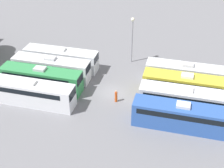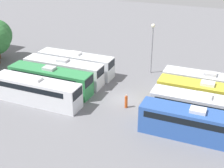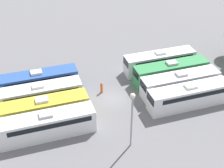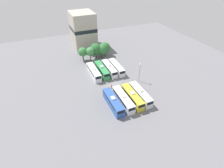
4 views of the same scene
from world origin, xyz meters
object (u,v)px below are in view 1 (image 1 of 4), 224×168
object	(u,v)px
bus_3	(186,74)
bus_7	(61,58)
bus_0	(181,116)
bus_5	(41,78)
light_pole	(132,32)
bus_4	(31,92)
bus_6	(51,68)
worker_person	(116,96)
bus_2	(186,86)
bus_1	(185,99)

from	to	relation	value
bus_3	bus_7	size ratio (longest dim) A/B	1.00
bus_3	bus_7	distance (m)	19.39
bus_0	bus_5	world-z (taller)	same
bus_5	light_pole	bearing A→B (deg)	-44.17
bus_3	bus_4	distance (m)	21.88
bus_4	bus_6	xyz separation A→B (m)	(6.71, 0.12, 0.00)
bus_0	worker_person	bearing A→B (deg)	70.09
bus_3	worker_person	world-z (taller)	bus_3
bus_2	bus_1	bearing A→B (deg)	-178.60
bus_2	bus_3	distance (m)	3.07
bus_2	bus_4	world-z (taller)	same
bus_7	light_pole	distance (m)	11.94
bus_1	bus_4	world-z (taller)	same
light_pole	bus_1	bearing A→B (deg)	-140.58
bus_2	bus_0	bearing A→B (deg)	179.22
bus_1	bus_3	world-z (taller)	same
bus_4	bus_3	bearing A→B (deg)	-63.31
bus_1	bus_7	size ratio (longest dim) A/B	1.00
bus_3	bus_7	xyz separation A→B (m)	(0.01, 19.39, 0.00)
bus_2	bus_3	bearing A→B (deg)	1.60
bus_1	light_pole	world-z (taller)	light_pole
bus_5	worker_person	world-z (taller)	bus_5
bus_4	worker_person	distance (m)	11.26
bus_0	bus_4	world-z (taller)	same
worker_person	bus_2	bearing A→B (deg)	-67.72
bus_4	worker_person	bearing A→B (deg)	-73.78
bus_6	bus_1	bearing A→B (deg)	-99.37
worker_person	bus_5	bearing A→B (deg)	88.04
bus_4	worker_person	xyz separation A→B (m)	(3.14, -10.78, -0.89)
bus_5	bus_7	size ratio (longest dim) A/B	1.00
bus_2	bus_3	size ratio (longest dim) A/B	1.00
bus_7	bus_3	bearing A→B (deg)	-90.02
bus_2	bus_7	distance (m)	19.72
bus_2	worker_person	world-z (taller)	bus_2
bus_2	bus_3	xyz separation A→B (m)	(3.06, 0.09, 0.00)
bus_0	bus_3	size ratio (longest dim) A/B	1.00
bus_2	bus_5	world-z (taller)	same
bus_5	bus_6	distance (m)	3.20
bus_6	bus_7	size ratio (longest dim) A/B	1.00
bus_1	bus_5	world-z (taller)	same
bus_3	bus_6	bearing A→B (deg)	99.01
bus_7	bus_6	bearing A→B (deg)	174.89
bus_1	bus_7	xyz separation A→B (m)	(6.40, 19.56, 0.00)
bus_2	bus_7	world-z (taller)	same
bus_1	light_pole	size ratio (longest dim) A/B	1.53
worker_person	bus_0	bearing A→B (deg)	-109.91
bus_7	light_pole	bearing A→B (deg)	-65.31
light_pole	worker_person	bearing A→B (deg)	-178.78
bus_0	bus_6	world-z (taller)	same
bus_7	light_pole	world-z (taller)	light_pole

